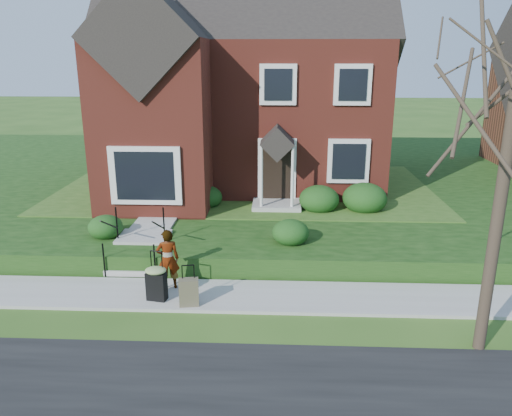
# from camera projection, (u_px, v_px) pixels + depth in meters

# --- Properties ---
(ground) EXTENTS (120.00, 120.00, 0.00)m
(ground) POSITION_uv_depth(u_px,v_px,m) (224.00, 297.00, 11.84)
(ground) COLOR #2D5119
(ground) RESTS_ON ground
(sidewalk) EXTENTS (60.00, 1.60, 0.08)m
(sidewalk) POSITION_uv_depth(u_px,v_px,m) (224.00, 296.00, 11.83)
(sidewalk) COLOR #9E9B93
(sidewalk) RESTS_ON ground
(terrace) EXTENTS (44.00, 20.00, 0.60)m
(terrace) POSITION_uv_depth(u_px,v_px,m) (341.00, 179.00, 22.00)
(terrace) COLOR #13340E
(terrace) RESTS_ON ground
(walkway) EXTENTS (1.20, 6.00, 0.06)m
(walkway) POSITION_uv_depth(u_px,v_px,m) (165.00, 209.00, 16.54)
(walkway) COLOR #9E9B93
(walkway) RESTS_ON terrace
(main_house) EXTENTS (10.40, 10.20, 9.40)m
(main_house) POSITION_uv_depth(u_px,v_px,m) (243.00, 62.00, 19.49)
(main_house) COLOR maroon
(main_house) RESTS_ON terrace
(front_steps) EXTENTS (1.40, 2.02, 1.50)m
(front_steps) POSITION_uv_depth(u_px,v_px,m) (140.00, 248.00, 13.57)
(front_steps) COLOR #9E9B93
(front_steps) RESTS_ON ground
(foundation_shrubs) EXTENTS (9.43, 4.40, 1.02)m
(foundation_shrubs) POSITION_uv_depth(u_px,v_px,m) (263.00, 201.00, 16.00)
(foundation_shrubs) COLOR #153610
(foundation_shrubs) RESTS_ON terrace
(woman) EXTENTS (0.62, 0.49, 1.50)m
(woman) POSITION_uv_depth(u_px,v_px,m) (168.00, 259.00, 11.93)
(woman) COLOR #999999
(woman) RESTS_ON sidewalk
(suitcase_black) EXTENTS (0.56, 0.49, 1.19)m
(suitcase_black) POSITION_uv_depth(u_px,v_px,m) (156.00, 281.00, 11.43)
(suitcase_black) COLOR black
(suitcase_black) RESTS_ON sidewalk
(suitcase_olive) EXTENTS (0.47, 0.32, 0.96)m
(suitcase_olive) POSITION_uv_depth(u_px,v_px,m) (189.00, 292.00, 11.22)
(suitcase_olive) COLOR brown
(suitcase_olive) RESTS_ON sidewalk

